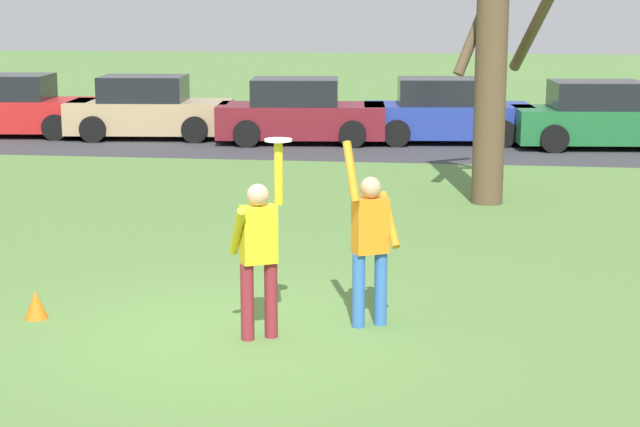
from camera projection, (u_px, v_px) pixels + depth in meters
The scene contains 12 objects.
ground_plane at pixel (229, 335), 11.29m from camera, with size 120.00×120.00×0.00m, color #567F3D.
person_catcher at pixel (259, 248), 10.98m from camera, with size 0.58×0.52×2.08m.
person_defender at pixel (370, 238), 11.41m from camera, with size 0.65×0.61×2.04m.
frisbee_disc at pixel (278, 140), 10.83m from camera, with size 0.28×0.28×0.02m, color white.
parked_car_red at pixel (14, 108), 27.55m from camera, with size 4.27×2.37×1.59m.
parked_car_tan at pixel (149, 110), 27.10m from camera, with size 4.27×2.37×1.59m.
parked_car_maroon at pixel (300, 113), 26.24m from camera, with size 4.27×2.37×1.59m.
parked_car_blue at pixel (445, 113), 26.29m from camera, with size 4.27×2.37×1.59m.
parked_car_green at pixel (600, 117), 25.32m from camera, with size 4.27×2.37×1.59m.
parking_strip at pixel (298, 141), 26.57m from camera, with size 23.98×6.40×0.01m, color #38383D.
bare_tree_tall at pixel (495, 46), 18.06m from camera, with size 1.76×1.93×5.79m.
field_cone_orange at pixel (36, 304), 11.84m from camera, with size 0.26×0.26×0.32m, color orange.
Camera 1 is at (2.45, -10.58, 3.51)m, focal length 59.58 mm.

